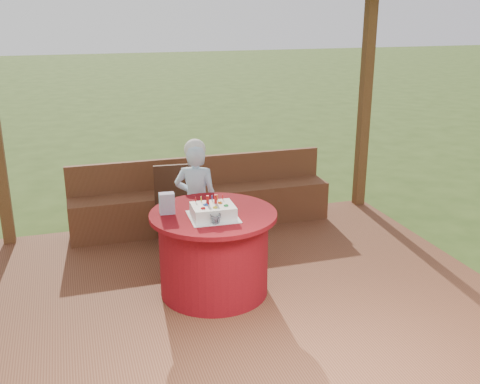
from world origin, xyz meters
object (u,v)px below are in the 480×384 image
at_px(gift_bag, 167,203).
at_px(drinking_glass, 216,219).
at_px(chair, 174,202).
at_px(bench, 202,204).
at_px(birthday_cake, 213,211).
at_px(table, 214,252).
at_px(elderly_woman, 196,199).

distance_m(gift_bag, drinking_glass, 0.50).
relative_size(chair, gift_bag, 4.57).
bearing_deg(drinking_glass, bench, 79.92).
bearing_deg(chair, gift_bag, -103.05).
height_order(birthday_cake, gift_bag, gift_bag).
bearing_deg(bench, chair, -138.93).
bearing_deg(gift_bag, chair, 80.33).
xyz_separation_m(table, gift_bag, (-0.38, 0.10, 0.46)).
xyz_separation_m(chair, birthday_cake, (0.09, -1.35, 0.36)).
height_order(bench, birthday_cake, birthday_cake).
relative_size(elderly_woman, drinking_glass, 13.51).
bearing_deg(bench, drinking_glass, -100.08).
relative_size(bench, elderly_woman, 2.43).
distance_m(table, drinking_glass, 0.50).
relative_size(birthday_cake, drinking_glass, 4.55).
relative_size(bench, drinking_glass, 32.81).
relative_size(bench, birthday_cake, 7.21).
height_order(bench, drinking_glass, drinking_glass).
bearing_deg(elderly_woman, drinking_glass, -94.22).
relative_size(elderly_woman, gift_bag, 6.74).
relative_size(chair, elderly_woman, 0.68).
xyz_separation_m(elderly_woman, drinking_glass, (-0.08, -1.05, 0.17)).
relative_size(bench, table, 2.71).
bearing_deg(table, chair, 95.40).
relative_size(bench, chair, 3.58).
bearing_deg(birthday_cake, elderly_woman, 86.38).
xyz_separation_m(elderly_woman, birthday_cake, (-0.06, -0.89, 0.19)).
bearing_deg(gift_bag, elderly_woman, 62.44).
height_order(bench, gift_bag, gift_bag).
distance_m(bench, gift_bag, 1.73).
relative_size(chair, birthday_cake, 2.01).
relative_size(table, gift_bag, 6.03).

